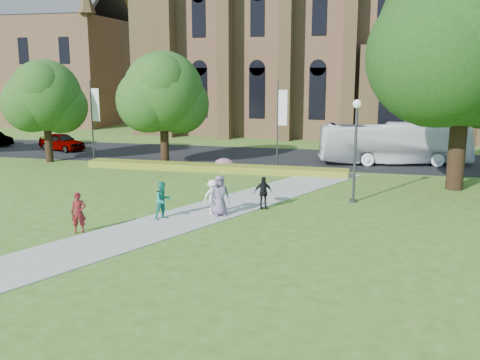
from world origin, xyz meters
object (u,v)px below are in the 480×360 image
(streetlamp, at_px, (356,138))
(large_tree, at_px, (466,38))
(car_0, at_px, (62,142))
(tour_coach, at_px, (394,143))
(pedestrian_0, at_px, (79,213))

(streetlamp, bearing_deg, large_tree, 39.29)
(streetlamp, distance_m, car_0, 28.02)
(streetlamp, relative_size, large_tree, 0.40)
(tour_coach, height_order, pedestrian_0, tour_coach)
(large_tree, xyz_separation_m, pedestrian_0, (-16.35, -12.78, -7.48))
(car_0, distance_m, pedestrian_0, 25.29)
(pedestrian_0, bearing_deg, large_tree, 15.42)
(streetlamp, bearing_deg, pedestrian_0, -142.65)
(large_tree, height_order, tour_coach, large_tree)
(streetlamp, xyz_separation_m, large_tree, (5.50, 4.50, 5.07))
(tour_coach, distance_m, car_0, 27.20)
(tour_coach, relative_size, car_0, 2.44)
(large_tree, height_order, car_0, large_tree)
(pedestrian_0, bearing_deg, streetlamp, 14.75)
(large_tree, bearing_deg, streetlamp, -140.71)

